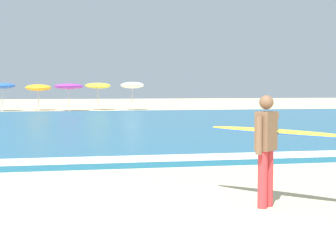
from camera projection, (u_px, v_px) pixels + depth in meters
name	position (u px, v px, depth m)	size (l,w,h in m)	color
ground_plane	(64.00, 236.00, 6.97)	(160.00, 160.00, 0.00)	beige
sea	(53.00, 125.00, 26.00)	(120.00, 28.00, 0.14)	#1E6084
surf_foam	(57.00, 161.00, 12.92)	(120.00, 1.21, 0.01)	white
surfer_with_board	(274.00, 139.00, 8.76)	(2.02, 2.28, 1.73)	red
beach_umbrella_3	(2.00, 86.00, 42.76)	(1.97, 1.97, 2.17)	beige
beach_umbrella_4	(38.00, 88.00, 43.76)	(2.01, 2.03, 2.10)	beige
beach_umbrella_5	(69.00, 86.00, 42.76)	(2.24, 2.25, 2.13)	beige
beach_umbrella_6	(98.00, 86.00, 44.78)	(2.04, 2.07, 2.26)	beige
beach_umbrella_7	(132.00, 85.00, 44.62)	(1.89, 1.91, 2.28)	beige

